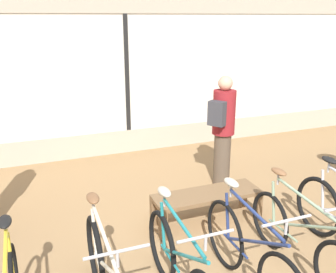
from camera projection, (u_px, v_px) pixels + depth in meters
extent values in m
cube|color=#B2A893|center=(129.00, 140.00, 7.35)|extent=(12.00, 0.08, 0.45)
cube|color=silver|center=(127.00, 74.00, 6.95)|extent=(12.00, 0.04, 2.15)
cube|color=black|center=(127.00, 74.00, 6.93)|extent=(0.08, 0.02, 2.15)
cylinder|color=gold|center=(11.00, 259.00, 3.21)|extent=(0.03, 0.11, 0.49)
cylinder|color=gold|center=(5.00, 268.00, 2.68)|extent=(0.03, 0.94, 0.10)
cylinder|color=#B2B2B7|center=(6.00, 230.00, 3.08)|extent=(0.02, 0.02, 0.14)
ellipsoid|color=black|center=(5.00, 222.00, 3.06)|extent=(0.11, 0.22, 0.06)
torus|color=black|center=(95.00, 253.00, 3.62)|extent=(0.05, 0.73, 0.73)
cylinder|color=beige|center=(107.00, 267.00, 3.04)|extent=(0.03, 1.00, 0.51)
cylinder|color=beige|center=(95.00, 234.00, 3.51)|extent=(0.03, 0.11, 0.49)
cylinder|color=beige|center=(104.00, 236.00, 2.98)|extent=(0.03, 0.93, 0.10)
cylinder|color=beige|center=(100.00, 268.00, 3.40)|extent=(0.03, 0.48, 0.03)
cylinder|color=#B2B2B7|center=(93.00, 206.00, 3.38)|extent=(0.02, 0.02, 0.14)
ellipsoid|color=brown|center=(93.00, 198.00, 3.35)|extent=(0.11, 0.22, 0.06)
cylinder|color=#B2B2B7|center=(118.00, 259.00, 2.54)|extent=(0.02, 0.02, 0.12)
cylinder|color=#ADADB2|center=(117.00, 252.00, 2.52)|extent=(0.46, 0.02, 0.02)
torus|color=black|center=(162.00, 245.00, 3.77)|extent=(0.05, 0.70, 0.70)
cylinder|color=#1E7A7F|center=(183.00, 255.00, 3.22)|extent=(0.03, 0.94, 0.51)
cylinder|color=#1E7A7F|center=(163.00, 226.00, 3.66)|extent=(0.03, 0.11, 0.49)
cylinder|color=#1E7A7F|center=(182.00, 225.00, 3.16)|extent=(0.03, 0.87, 0.10)
cylinder|color=#1E7A7F|center=(170.00, 258.00, 3.57)|extent=(0.03, 0.45, 0.03)
cylinder|color=#B2B2B7|center=(164.00, 199.00, 3.53)|extent=(0.02, 0.02, 0.14)
ellipsoid|color=#B2A893|center=(164.00, 192.00, 3.51)|extent=(0.11, 0.22, 0.06)
cylinder|color=#B2B2B7|center=(206.00, 243.00, 2.75)|extent=(0.02, 0.02, 0.12)
cylinder|color=#ADADB2|center=(206.00, 236.00, 2.73)|extent=(0.46, 0.02, 0.02)
torus|color=black|center=(224.00, 234.00, 3.93)|extent=(0.04, 0.73, 0.73)
cylinder|color=navy|center=(254.00, 242.00, 3.39)|extent=(0.03, 0.92, 0.51)
cylinder|color=navy|center=(227.00, 216.00, 3.83)|extent=(0.03, 0.11, 0.49)
cylinder|color=navy|center=(254.00, 213.00, 3.33)|extent=(0.03, 0.85, 0.10)
cylinder|color=navy|center=(235.00, 246.00, 3.74)|extent=(0.03, 0.44, 0.03)
cylinder|color=#B2B2B7|center=(231.00, 190.00, 3.70)|extent=(0.02, 0.02, 0.14)
ellipsoid|color=#B2A893|center=(231.00, 183.00, 3.67)|extent=(0.11, 0.22, 0.06)
cylinder|color=#B2B2B7|center=(286.00, 228.00, 2.93)|extent=(0.02, 0.02, 0.12)
cylinder|color=#ADADB2|center=(286.00, 221.00, 2.91)|extent=(0.46, 0.02, 0.02)
torus|color=black|center=(269.00, 220.00, 4.29)|extent=(0.05, 0.65, 0.65)
cylinder|color=gray|center=(306.00, 226.00, 3.71)|extent=(0.03, 0.99, 0.51)
cylinder|color=gray|center=(273.00, 202.00, 4.18)|extent=(0.03, 0.11, 0.49)
cylinder|color=gray|center=(307.00, 200.00, 3.65)|extent=(0.03, 0.92, 0.10)
cylinder|color=gray|center=(283.00, 230.00, 4.08)|extent=(0.03, 0.48, 0.03)
cylinder|color=#B2B2B7|center=(278.00, 178.00, 4.05)|extent=(0.02, 0.02, 0.14)
ellipsoid|color=brown|center=(279.00, 172.00, 4.02)|extent=(0.11, 0.22, 0.06)
torus|color=black|center=(318.00, 206.00, 4.51)|extent=(0.06, 0.73, 0.73)
cylinder|color=#BCBCC1|center=(323.00, 190.00, 4.40)|extent=(0.03, 0.11, 0.49)
cylinder|color=#BCBCC1|center=(332.00, 216.00, 4.30)|extent=(0.03, 0.46, 0.03)
cylinder|color=#B2B2B7|center=(329.00, 167.00, 4.27)|extent=(0.02, 0.02, 0.14)
ellipsoid|color=black|center=(330.00, 160.00, 4.24)|extent=(0.11, 0.22, 0.06)
cube|color=brown|center=(207.00, 195.00, 4.75)|extent=(1.40, 0.44, 0.05)
cube|color=brown|center=(164.00, 226.00, 4.43)|extent=(0.08, 0.08, 0.36)
cube|color=brown|center=(258.00, 207.00, 4.88)|extent=(0.08, 0.08, 0.36)
cube|color=brown|center=(154.00, 212.00, 4.75)|extent=(0.08, 0.08, 0.36)
cube|color=brown|center=(243.00, 195.00, 5.20)|extent=(0.08, 0.08, 0.36)
cylinder|color=brown|center=(222.00, 159.00, 5.85)|extent=(0.36, 0.36, 0.84)
cylinder|color=maroon|center=(224.00, 112.00, 5.62)|extent=(0.47, 0.47, 0.67)
sphere|color=tan|center=(225.00, 83.00, 5.49)|extent=(0.22, 0.22, 0.22)
cube|color=#38383D|center=(217.00, 113.00, 5.42)|extent=(0.25, 0.28, 0.36)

